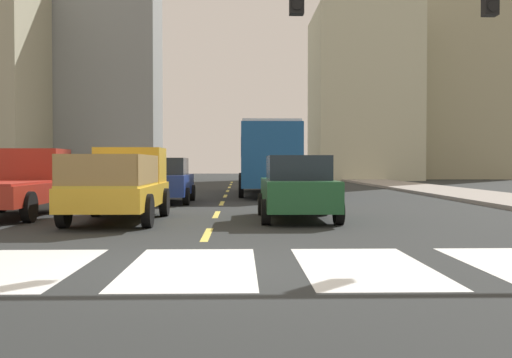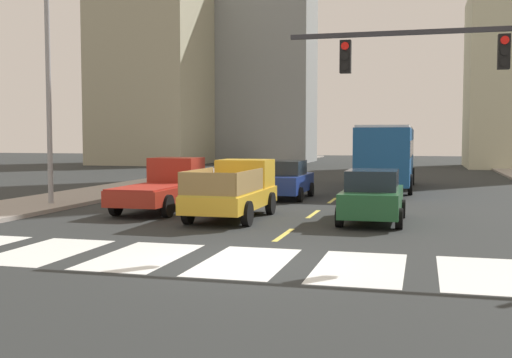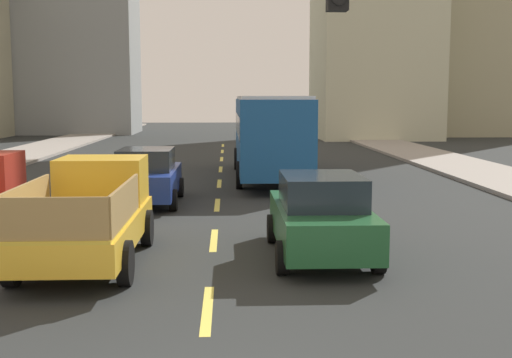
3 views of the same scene
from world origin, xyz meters
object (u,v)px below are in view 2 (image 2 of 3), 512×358
city_bus (387,152)px  sedan_near_left (286,180)px  sedan_near_right (373,196)px  pickup_stakebed (235,190)px  pickup_dark (165,186)px  streetlight_left (52,81)px

city_bus → sedan_near_left: city_bus is taller
city_bus → sedan_near_right: size_ratio=2.45×
sedan_near_right → pickup_stakebed: bearing=-179.7°
pickup_stakebed → sedan_near_right: size_ratio=1.18×
pickup_stakebed → pickup_dark: same height
pickup_stakebed → sedan_near_left: size_ratio=1.18×
sedan_near_right → streetlight_left: size_ratio=0.49×
city_bus → sedan_near_left: 7.57m
sedan_near_left → pickup_stakebed: bearing=-92.8°
pickup_stakebed → sedan_near_right: pickup_stakebed is taller
pickup_dark → pickup_stakebed: bearing=-24.6°
streetlight_left → city_bus: bearing=43.9°
pickup_stakebed → sedan_near_left: pickup_stakebed is taller
pickup_stakebed → sedan_near_left: 6.90m
pickup_stakebed → pickup_dark: bearing=158.7°
pickup_stakebed → streetlight_left: streetlight_left is taller
sedan_near_right → streetlight_left: 13.30m
pickup_stakebed → streetlight_left: (-7.90, 1.28, 4.03)m
sedan_near_right → sedan_near_left: bearing=123.5°
pickup_stakebed → city_bus: (4.43, 13.14, 1.02)m
pickup_stakebed → streetlight_left: bearing=172.9°
pickup_stakebed → city_bus: bearing=73.5°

